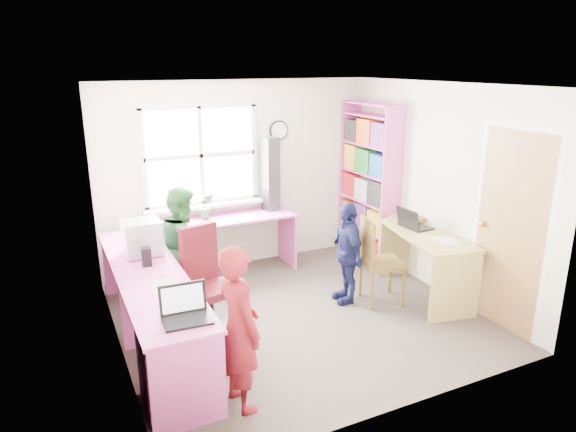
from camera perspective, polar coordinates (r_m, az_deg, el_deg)
The scene contains 19 objects.
room at distance 5.22m, azimuth 0.84°, elevation 1.34°, with size 3.64×3.44×2.44m.
l_desk at distance 4.74m, azimuth -11.74°, elevation -10.59°, with size 2.38×2.95×0.75m.
right_desk at distance 6.05m, azimuth 15.12°, elevation -3.73°, with size 0.85×1.40×0.75m.
bookshelf at distance 6.99m, azimuth 8.93°, elevation 3.31°, with size 0.30×1.02×2.10m.
swivel_chair at distance 5.22m, azimuth -9.04°, elevation -7.72°, with size 0.60×0.60×1.07m.
wooden_chair at distance 5.76m, azimuth 9.78°, elevation -4.60°, with size 0.51×0.51×0.98m.
crt_monitor at distance 5.31m, azimuth -15.88°, elevation -2.32°, with size 0.37×0.33×0.35m.
laptop_left at distance 4.00m, azimuth -11.35°, elevation -10.30°, with size 0.37×0.32×0.25m.
laptop_right at distance 6.11m, azimuth 13.67°, elevation -0.79°, with size 0.31×0.37×0.24m.
speaker_a at distance 5.04m, azimuth -15.45°, elevation -4.37°, with size 0.10×0.10×0.18m.
speaker_b at distance 5.53m, azimuth -16.45°, elevation -2.49°, with size 0.11×0.11×0.20m.
cd_tower at distance 6.61m, azimuth -1.94°, elevation 4.67°, with size 0.22×0.20×0.94m.
game_box at distance 6.34m, azimuth 13.04°, elevation -0.35°, with size 0.37×0.37×0.06m.
paper_a at distance 4.58m, azimuth -13.43°, elevation -7.61°, with size 0.28×0.36×0.00m.
paper_b at distance 5.77m, azimuth 17.07°, elevation -2.68°, with size 0.24×0.31×0.00m.
potted_plant at distance 6.34m, azimuth -9.09°, elevation 1.04°, with size 0.18×0.14×0.32m, color #296731.
person_red at distance 4.00m, azimuth -5.49°, elevation -12.32°, with size 0.49×0.32×1.33m, color maroon.
person_green at distance 5.70m, azimuth -11.43°, elevation -3.41°, with size 0.65×0.51×1.34m, color #2B6D2F.
person_navy at distance 5.73m, azimuth 6.57°, elevation -4.07°, with size 0.68×0.28×1.15m, color #151942.
Camera 1 is at (-2.23, -4.41, 2.61)m, focal length 32.00 mm.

